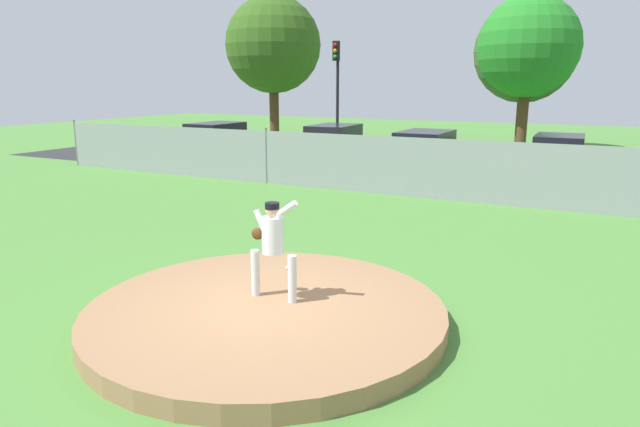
{
  "coord_description": "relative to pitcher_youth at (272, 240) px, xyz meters",
  "views": [
    {
      "loc": [
        4.22,
        -6.48,
        3.43
      ],
      "look_at": [
        -0.53,
        2.78,
        1.02
      ],
      "focal_mm": 31.58,
      "sensor_mm": 36.0,
      "label": 1
    }
  ],
  "objects": [
    {
      "name": "traffic_cone_orange",
      "position": [
        0.27,
        11.26,
        -0.92
      ],
      "size": [
        0.4,
        0.4,
        0.55
      ],
      "color": "orange",
      "rests_on": "asphalt_strip"
    },
    {
      "name": "parked_car_teal",
      "position": [
        -1.9,
        13.87,
        -0.37
      ],
      "size": [
        1.95,
        4.69,
        1.69
      ],
      "color": "#146066",
      "rests_on": "ground_plane"
    },
    {
      "name": "tree_tall_centre",
      "position": [
        -0.04,
        24.62,
        3.79
      ],
      "size": [
        5.13,
        5.13,
        7.55
      ],
      "color": "#4C331E",
      "rests_on": "ground_plane"
    },
    {
      "name": "pitchers_mound",
      "position": [
        0.04,
        -0.27,
        -1.04
      ],
      "size": [
        5.24,
        5.24,
        0.28
      ],
      "primitive_type": "cylinder",
      "color": "#99704C",
      "rests_on": "ground_plane"
    },
    {
      "name": "tree_broad_right",
      "position": [
        -13.89,
        22.56,
        4.42
      ],
      "size": [
        5.61,
        5.61,
        8.43
      ],
      "color": "#4C331E",
      "rests_on": "ground_plane"
    },
    {
      "name": "parked_car_slate",
      "position": [
        2.72,
        14.46,
        -0.38
      ],
      "size": [
        1.88,
        4.18,
        1.68
      ],
      "color": "slate",
      "rests_on": "ground_plane"
    },
    {
      "name": "asphalt_strip",
      "position": [
        0.04,
        14.23,
        -1.18
      ],
      "size": [
        44.0,
        7.0,
        0.01
      ],
      "primitive_type": "cube",
      "color": "#2B2B2D",
      "rests_on": "ground_plane"
    },
    {
      "name": "pitcher_youth",
      "position": [
        0.0,
        0.0,
        0.0
      ],
      "size": [
        0.82,
        0.32,
        1.55
      ],
      "color": "silver",
      "rests_on": "pitchers_mound"
    },
    {
      "name": "traffic_light_near",
      "position": [
        -7.64,
        18.19,
        2.45
      ],
      "size": [
        0.28,
        0.46,
        5.37
      ],
      "color": "black",
      "rests_on": "ground_plane"
    },
    {
      "name": "parked_car_charcoal",
      "position": [
        -11.87,
        14.17,
        -0.39
      ],
      "size": [
        1.96,
        4.63,
        1.67
      ],
      "color": "#232328",
      "rests_on": "ground_plane"
    },
    {
      "name": "parked_car_champagne",
      "position": [
        -6.0,
        14.5,
        -0.35
      ],
      "size": [
        2.03,
        4.6,
        1.74
      ],
      "color": "tan",
      "rests_on": "ground_plane"
    },
    {
      "name": "chainlink_fence",
      "position": [
        0.04,
        9.73,
        -0.27
      ],
      "size": [
        31.79,
        0.07,
        1.93
      ],
      "color": "gray",
      "rests_on": "ground_plane"
    },
    {
      "name": "tree_slender_far",
      "position": [
        0.26,
        23.37,
        3.98
      ],
      "size": [
        4.92,
        4.92,
        7.65
      ],
      "color": "#4C331E",
      "rests_on": "ground_plane"
    },
    {
      "name": "baseball",
      "position": [
        -0.48,
        1.24,
        -0.87
      ],
      "size": [
        0.07,
        0.07,
        0.07
      ],
      "primitive_type": "sphere",
      "color": "white",
      "rests_on": "pitchers_mound"
    },
    {
      "name": "ground_plane",
      "position": [
        0.04,
        5.73,
        -1.18
      ],
      "size": [
        80.0,
        80.0,
        0.0
      ],
      "primitive_type": "plane",
      "color": "#4C8438"
    }
  ]
}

